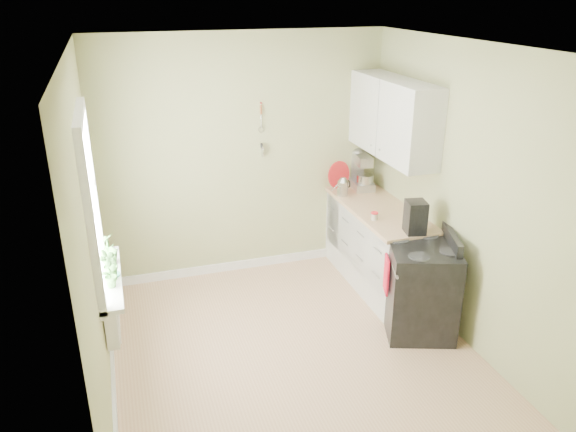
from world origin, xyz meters
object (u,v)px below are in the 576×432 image
object	(u,v)px
kettle	(343,187)
coffee_maker	(415,218)
stove	(420,287)
stand_mixer	(362,172)

from	to	relation	value
kettle	coffee_maker	bearing A→B (deg)	-77.71
stove	stand_mixer	bearing A→B (deg)	86.93
stove	stand_mixer	xyz separation A→B (m)	(0.09, 1.59, 0.65)
coffee_maker	kettle	bearing A→B (deg)	102.29
stove	kettle	world-z (taller)	kettle
stand_mixer	coffee_maker	distance (m)	1.34
stove	coffee_maker	world-z (taller)	coffee_maker
coffee_maker	stove	bearing A→B (deg)	-96.51
stove	coffee_maker	size ratio (longest dim) A/B	3.15
kettle	stand_mixer	bearing A→B (deg)	29.59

